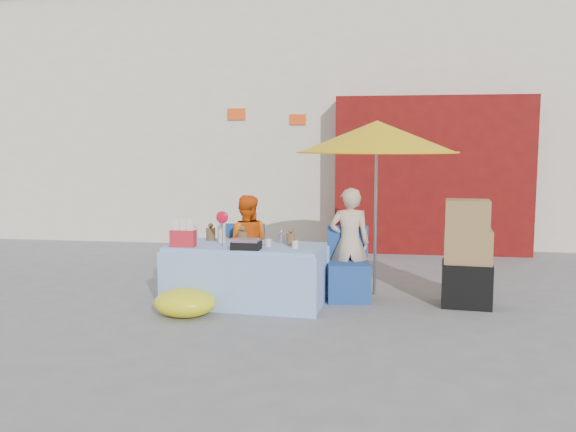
% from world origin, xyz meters
% --- Properties ---
extents(ground, '(80.00, 80.00, 0.00)m').
position_xyz_m(ground, '(0.00, 0.00, 0.00)').
color(ground, slate).
rests_on(ground, ground).
extents(backdrop, '(14.00, 8.00, 7.80)m').
position_xyz_m(backdrop, '(0.52, 7.52, 3.10)').
color(backdrop, silver).
rests_on(backdrop, ground).
extents(market_table, '(1.84, 0.97, 1.08)m').
position_xyz_m(market_table, '(-0.17, 0.43, 0.35)').
color(market_table, '#9BC8F8').
rests_on(market_table, ground).
extents(chair_left, '(0.53, 0.52, 0.85)m').
position_xyz_m(chair_left, '(-0.27, 0.79, 0.26)').
color(chair_left, navy).
rests_on(chair_left, ground).
extents(chair_right, '(0.53, 0.52, 0.85)m').
position_xyz_m(chair_right, '(0.98, 0.79, 0.26)').
color(chair_right, navy).
rests_on(chair_right, ground).
extents(vendor_orange, '(0.63, 0.52, 1.21)m').
position_xyz_m(vendor_orange, '(-0.27, 0.93, 0.60)').
color(vendor_orange, '#FB5D0D').
rests_on(vendor_orange, ground).
extents(vendor_beige, '(0.51, 0.36, 1.31)m').
position_xyz_m(vendor_beige, '(0.98, 0.93, 0.65)').
color(vendor_beige, '#D1B394').
rests_on(vendor_beige, ground).
extents(umbrella, '(1.90, 1.90, 2.09)m').
position_xyz_m(umbrella, '(1.28, 1.08, 1.89)').
color(umbrella, gray).
rests_on(umbrella, ground).
extents(box_stack, '(0.58, 0.50, 1.20)m').
position_xyz_m(box_stack, '(2.31, 0.71, 0.55)').
color(box_stack, black).
rests_on(box_stack, ground).
extents(tarp_bundle, '(0.73, 0.62, 0.30)m').
position_xyz_m(tarp_bundle, '(-0.69, -0.16, 0.15)').
color(tarp_bundle, yellow).
rests_on(tarp_bundle, ground).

